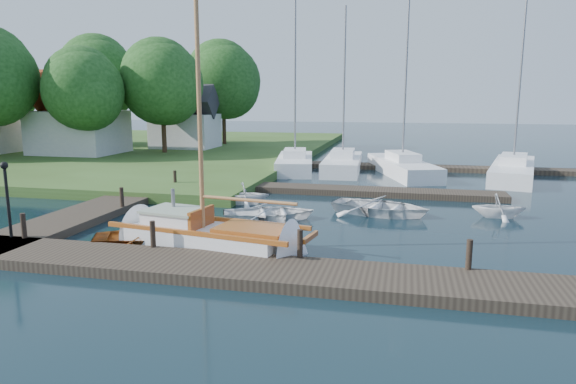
% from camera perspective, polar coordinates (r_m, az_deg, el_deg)
% --- Properties ---
extents(ground, '(160.00, 160.00, 0.00)m').
position_cam_1_polar(ground, '(19.62, 0.00, -3.45)').
color(ground, black).
rests_on(ground, ground).
extents(near_dock, '(18.00, 2.20, 0.30)m').
position_cam_1_polar(near_dock, '(14.04, -5.59, -8.60)').
color(near_dock, '#2E251D').
rests_on(near_dock, ground).
extents(left_dock, '(2.20, 18.00, 0.30)m').
position_cam_1_polar(left_dock, '(24.38, -17.53, -0.82)').
color(left_dock, '#2E251D').
rests_on(left_dock, ground).
extents(far_dock, '(14.00, 1.60, 0.30)m').
position_cam_1_polar(far_dock, '(25.57, 7.67, 0.09)').
color(far_dock, '#2E251D').
rests_on(far_dock, ground).
extents(pontoon, '(30.00, 1.60, 0.30)m').
position_cam_1_polar(pontoon, '(35.32, 22.22, 2.28)').
color(pontoon, '#2E251D').
rests_on(pontoon, ground).
extents(shore, '(50.00, 40.00, 0.50)m').
position_cam_1_polar(shore, '(52.03, -25.50, 4.56)').
color(shore, '#324E1C').
rests_on(shore, ground).
extents(mooring_post_0, '(0.16, 0.16, 0.80)m').
position_cam_1_polar(mooring_post_0, '(18.41, -27.31, -3.34)').
color(mooring_post_0, black).
rests_on(mooring_post_0, near_dock).
extents(mooring_post_1, '(0.16, 0.16, 0.80)m').
position_cam_1_polar(mooring_post_1, '(15.91, -14.79, -4.54)').
color(mooring_post_1, black).
rests_on(mooring_post_1, near_dock).
extents(mooring_post_2, '(0.16, 0.16, 0.80)m').
position_cam_1_polar(mooring_post_2, '(14.41, 1.34, -5.75)').
color(mooring_post_2, black).
rests_on(mooring_post_2, near_dock).
extents(mooring_post_3, '(0.16, 0.16, 0.80)m').
position_cam_1_polar(mooring_post_3, '(14.24, 19.48, -6.56)').
color(mooring_post_3, black).
rests_on(mooring_post_3, near_dock).
extents(mooring_post_4, '(0.16, 0.16, 0.80)m').
position_cam_1_polar(mooring_post_4, '(22.09, -17.98, -0.53)').
color(mooring_post_4, black).
rests_on(mooring_post_4, left_dock).
extents(mooring_post_5, '(0.16, 0.16, 0.80)m').
position_cam_1_polar(mooring_post_5, '(26.43, -12.45, 1.49)').
color(mooring_post_5, black).
rests_on(mooring_post_5, left_dock).
extents(lamp_post, '(0.24, 0.24, 2.44)m').
position_cam_1_polar(lamp_post, '(18.52, -28.80, 0.31)').
color(lamp_post, black).
rests_on(lamp_post, near_dock).
extents(sailboat, '(7.37, 3.11, 9.83)m').
position_cam_1_polar(sailboat, '(16.36, -8.29, -5.17)').
color(sailboat, white).
rests_on(sailboat, ground).
extents(dinghy, '(4.33, 3.81, 0.75)m').
position_cam_1_polar(dinghy, '(17.35, -14.94, -4.41)').
color(dinghy, '#94401D').
rests_on(dinghy, ground).
extents(tender_a, '(4.22, 3.62, 0.74)m').
position_cam_1_polar(tender_a, '(20.01, -2.10, -2.09)').
color(tender_a, white).
rests_on(tender_a, ground).
extents(tender_b, '(2.44, 2.23, 1.09)m').
position_cam_1_polar(tender_b, '(22.99, -4.75, -0.02)').
color(tender_b, white).
rests_on(tender_b, ground).
extents(tender_c, '(4.58, 3.79, 0.82)m').
position_cam_1_polar(tender_c, '(21.28, 10.23, -1.38)').
color(tender_c, white).
rests_on(tender_c, ground).
extents(tender_d, '(2.12, 1.86, 1.07)m').
position_cam_1_polar(tender_d, '(22.01, 22.40, -1.29)').
color(tender_d, white).
rests_on(tender_d, ground).
extents(marina_boat_0, '(3.48, 7.60, 11.75)m').
position_cam_1_polar(marina_boat_0, '(33.45, 0.78, 3.39)').
color(marina_boat_0, white).
rests_on(marina_boat_0, ground).
extents(marina_boat_1, '(2.61, 7.84, 10.25)m').
position_cam_1_polar(marina_boat_1, '(33.37, 6.10, 3.28)').
color(marina_boat_1, white).
rests_on(marina_boat_1, ground).
extents(marina_boat_2, '(4.79, 8.70, 12.60)m').
position_cam_1_polar(marina_boat_2, '(32.39, 12.59, 2.90)').
color(marina_boat_2, white).
rests_on(marina_boat_2, ground).
extents(marina_boat_4, '(4.16, 9.50, 10.69)m').
position_cam_1_polar(marina_boat_4, '(33.05, 23.72, 2.38)').
color(marina_boat_4, white).
rests_on(marina_boat_4, ground).
extents(house_a, '(6.30, 5.00, 6.29)m').
position_cam_1_polar(house_a, '(42.27, -22.26, 7.34)').
color(house_a, silver).
rests_on(house_a, shore).
extents(house_c, '(5.25, 4.00, 5.28)m').
position_cam_1_polar(house_c, '(44.54, -11.34, 7.55)').
color(house_c, silver).
rests_on(house_c, shore).
extents(tree_2, '(5.83, 5.75, 7.82)m').
position_cam_1_polar(tree_2, '(39.50, -21.72, 10.54)').
color(tree_2, '#332114').
rests_on(tree_2, shore).
extents(tree_3, '(6.41, 6.38, 8.74)m').
position_cam_1_polar(tree_3, '(40.93, -13.82, 11.73)').
color(tree_3, '#332114').
rests_on(tree_3, shore).
extents(tree_4, '(7.01, 7.01, 9.66)m').
position_cam_1_polar(tree_4, '(48.40, -20.34, 11.82)').
color(tree_4, '#332114').
rests_on(tree_4, shore).
extents(tree_5, '(6.00, 5.94, 8.10)m').
position_cam_1_polar(tree_5, '(51.64, -29.07, 9.98)').
color(tree_5, '#332114').
rests_on(tree_5, shore).
extents(tree_7, '(6.83, 6.83, 9.38)m').
position_cam_1_polar(tree_7, '(47.51, -7.20, 12.21)').
color(tree_7, '#332114').
rests_on(tree_7, shore).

